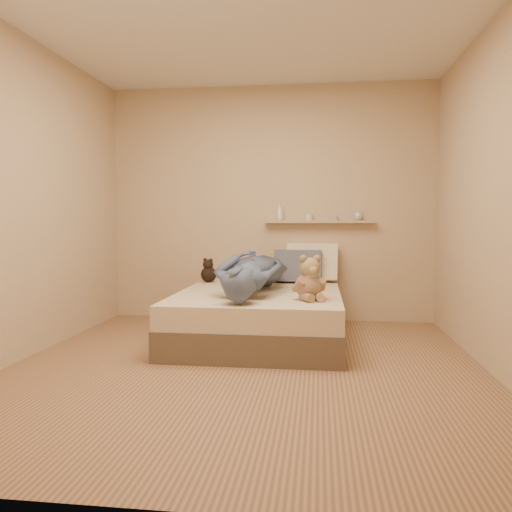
# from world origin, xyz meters

# --- Properties ---
(room) EXTENTS (3.80, 3.80, 3.80)m
(room) POSITION_xyz_m (0.00, 0.00, 1.30)
(room) COLOR #9E7452
(room) RESTS_ON ground
(bed) EXTENTS (1.50, 1.90, 0.45)m
(bed) POSITION_xyz_m (0.00, 0.93, 0.22)
(bed) COLOR brown
(bed) RESTS_ON floor
(game_console) EXTENTS (0.18, 0.13, 0.06)m
(game_console) POSITION_xyz_m (-0.10, 0.33, 0.60)
(game_console) COLOR silver
(game_console) RESTS_ON bed
(teddy_bear) EXTENTS (0.30, 0.31, 0.38)m
(teddy_bear) POSITION_xyz_m (0.47, 0.47, 0.61)
(teddy_bear) COLOR #936C50
(teddy_bear) RESTS_ON bed
(dark_plush) EXTENTS (0.17, 0.17, 0.26)m
(dark_plush) POSITION_xyz_m (-0.63, 1.55, 0.56)
(dark_plush) COLOR black
(dark_plush) RESTS_ON bed
(pillow_cream) EXTENTS (0.57, 0.33, 0.43)m
(pillow_cream) POSITION_xyz_m (0.48, 1.76, 0.65)
(pillow_cream) COLOR beige
(pillow_cream) RESTS_ON bed
(pillow_grey) EXTENTS (0.52, 0.27, 0.37)m
(pillow_grey) POSITION_xyz_m (0.33, 1.62, 0.62)
(pillow_grey) COLOR slate
(pillow_grey) RESTS_ON bed
(person) EXTENTS (0.67, 1.67, 0.39)m
(person) POSITION_xyz_m (-0.06, 0.86, 0.65)
(person) COLOR #47516F
(person) RESTS_ON bed
(wall_shelf) EXTENTS (1.20, 0.12, 0.03)m
(wall_shelf) POSITION_xyz_m (0.55, 1.84, 1.10)
(wall_shelf) COLOR tan
(wall_shelf) RESTS_ON wall_back
(shelf_bottles) EXTENTS (0.96, 0.12, 0.18)m
(shelf_bottles) POSITION_xyz_m (0.57, 1.84, 1.18)
(shelf_bottles) COLOR white
(shelf_bottles) RESTS_ON wall_shelf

